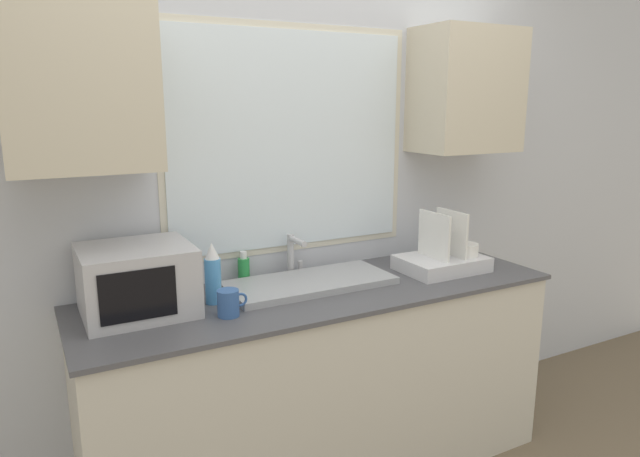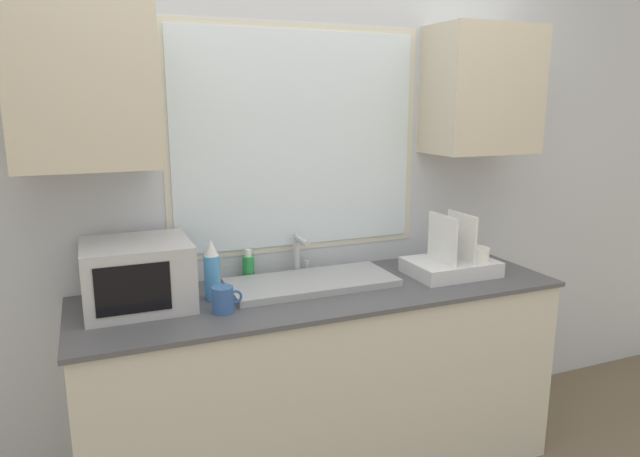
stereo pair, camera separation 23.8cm
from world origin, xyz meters
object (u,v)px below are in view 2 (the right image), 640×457
(soap_bottle, at_px, (248,267))
(faucet, at_px, (299,251))
(spray_bottle, at_px, (212,271))
(microwave, at_px, (137,274))
(mug_near_sink, at_px, (223,300))
(dish_rack, at_px, (453,262))

(soap_bottle, bearing_deg, faucet, -6.29)
(spray_bottle, distance_m, soap_bottle, 0.30)
(microwave, distance_m, spray_bottle, 0.29)
(faucet, distance_m, mug_near_sink, 0.57)
(faucet, height_order, mug_near_sink, faucet)
(faucet, relative_size, spray_bottle, 0.77)
(faucet, xyz_separation_m, soap_bottle, (-0.24, 0.03, -0.06))
(dish_rack, xyz_separation_m, soap_bottle, (-0.91, 0.29, 0.00))
(microwave, bearing_deg, dish_rack, -4.69)
(mug_near_sink, bearing_deg, faucet, 38.35)
(faucet, height_order, dish_rack, dish_rack)
(microwave, relative_size, spray_bottle, 1.63)
(dish_rack, height_order, mug_near_sink, dish_rack)
(dish_rack, xyz_separation_m, spray_bottle, (-1.12, 0.08, 0.06))
(microwave, bearing_deg, soap_bottle, 19.48)
(dish_rack, relative_size, soap_bottle, 2.85)
(microwave, distance_m, soap_bottle, 0.53)
(faucet, bearing_deg, spray_bottle, -157.85)
(dish_rack, distance_m, mug_near_sink, 1.12)
(mug_near_sink, bearing_deg, soap_bottle, 61.59)
(dish_rack, distance_m, spray_bottle, 1.13)
(microwave, relative_size, mug_near_sink, 3.44)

